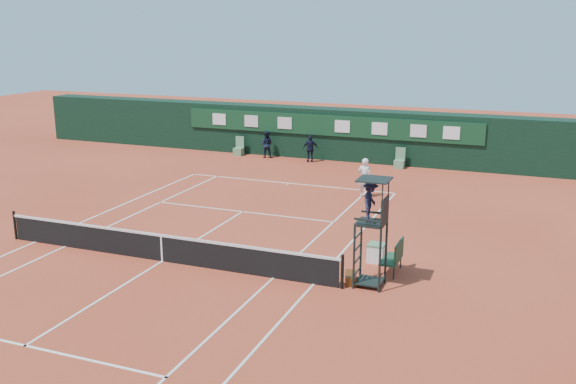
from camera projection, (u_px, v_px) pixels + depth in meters
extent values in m
plane|color=#BA462C|center=(162.00, 261.00, 21.93)|extent=(90.00, 90.00, 0.00)
cube|color=silver|center=(289.00, 183.00, 32.63)|extent=(11.05, 0.08, 0.01)
cube|color=silver|center=(314.00, 284.00, 20.00)|extent=(0.08, 23.85, 0.01)
cube|color=white|center=(36.00, 242.00, 23.87)|extent=(0.08, 23.85, 0.01)
cube|color=silver|center=(273.00, 278.00, 20.48)|extent=(0.08, 23.85, 0.01)
cube|color=white|center=(65.00, 246.00, 23.39)|extent=(0.08, 23.85, 0.01)
cube|color=silver|center=(243.00, 212.00, 27.70)|extent=(8.31, 0.08, 0.01)
cube|color=white|center=(25.00, 346.00, 16.17)|extent=(8.31, 0.08, 0.01)
cube|color=silver|center=(162.00, 261.00, 21.93)|extent=(0.08, 12.88, 0.01)
cube|color=silver|center=(288.00, 184.00, 32.50)|extent=(0.08, 0.30, 0.01)
cube|color=black|center=(162.00, 249.00, 21.82)|extent=(12.60, 0.04, 0.90)
cube|color=silver|center=(161.00, 235.00, 21.70)|extent=(12.80, 0.06, 0.08)
cube|color=white|center=(162.00, 249.00, 21.82)|extent=(0.06, 0.05, 0.92)
cylinder|color=black|center=(342.00, 272.00, 19.54)|extent=(0.10, 0.10, 1.10)
cylinder|color=black|center=(15.00, 225.00, 24.05)|extent=(0.10, 0.10, 1.10)
cube|color=black|center=(330.00, 133.00, 38.43)|extent=(40.00, 1.50, 3.00)
cube|color=#0F391F|center=(326.00, 125.00, 37.55)|extent=(18.00, 0.10, 1.20)
cube|color=white|center=(219.00, 119.00, 39.96)|extent=(0.90, 0.04, 0.70)
cube|color=silver|center=(251.00, 121.00, 39.18)|extent=(0.90, 0.04, 0.70)
cube|color=silver|center=(285.00, 123.00, 38.41)|extent=(0.90, 0.04, 0.70)
cube|color=white|center=(342.00, 127.00, 37.14)|extent=(0.90, 0.04, 0.70)
cube|color=silver|center=(380.00, 129.00, 36.36)|extent=(0.90, 0.04, 0.70)
cube|color=silver|center=(418.00, 131.00, 35.58)|extent=(0.90, 0.04, 0.70)
cube|color=white|center=(451.00, 133.00, 34.95)|extent=(0.90, 0.04, 0.70)
cube|color=#58875D|center=(239.00, 152.00, 39.53)|extent=(0.55, 0.50, 0.46)
cube|color=#5B8B65|center=(240.00, 142.00, 39.58)|extent=(0.55, 0.06, 0.70)
cube|color=#5D8E66|center=(399.00, 164.00, 36.00)|extent=(0.55, 0.50, 0.46)
cube|color=#55825E|center=(401.00, 153.00, 36.05)|extent=(0.55, 0.06, 0.70)
cylinder|color=black|center=(354.00, 258.00, 19.42)|extent=(0.07, 0.07, 2.00)
cylinder|color=black|center=(361.00, 249.00, 20.14)|extent=(0.07, 0.07, 2.00)
cylinder|color=black|center=(380.00, 261.00, 19.14)|extent=(0.07, 0.07, 2.00)
cylinder|color=black|center=(386.00, 253.00, 19.86)|extent=(0.07, 0.07, 2.00)
cube|color=black|center=(371.00, 223.00, 19.38)|extent=(0.85, 0.85, 0.08)
cube|color=black|center=(385.00, 211.00, 19.13)|extent=(0.06, 0.85, 0.80)
cube|color=black|center=(368.00, 220.00, 18.94)|extent=(0.85, 0.05, 0.06)
cube|color=black|center=(375.00, 213.00, 19.70)|extent=(0.85, 0.05, 0.06)
cylinder|color=black|center=(382.00, 200.00, 18.66)|extent=(0.04, 0.04, 1.00)
cylinder|color=black|center=(388.00, 194.00, 19.38)|extent=(0.04, 0.04, 1.00)
cube|color=black|center=(374.00, 179.00, 19.01)|extent=(0.95, 0.95, 0.04)
cube|color=black|center=(369.00, 281.00, 19.86)|extent=(0.80, 0.80, 0.05)
cube|color=black|center=(357.00, 272.00, 19.93)|extent=(0.04, 0.80, 0.04)
cube|color=black|center=(357.00, 260.00, 19.83)|extent=(0.04, 0.80, 0.04)
cube|color=black|center=(358.00, 247.00, 19.73)|extent=(0.04, 0.80, 0.04)
cube|color=black|center=(358.00, 235.00, 19.63)|extent=(0.04, 0.80, 0.04)
imported|color=black|center=(370.00, 201.00, 19.22)|extent=(0.47, 0.82, 1.28)
cube|color=#1B452A|center=(391.00, 260.00, 20.82)|extent=(0.55, 1.20, 0.08)
cube|color=#183C22|center=(399.00, 250.00, 20.65)|extent=(0.06, 1.20, 0.60)
cylinder|color=black|center=(380.00, 272.00, 20.47)|extent=(0.04, 0.04, 0.41)
cylinder|color=black|center=(394.00, 273.00, 20.31)|extent=(0.04, 0.04, 0.41)
cylinder|color=black|center=(388.00, 260.00, 21.46)|extent=(0.04, 0.04, 0.41)
cylinder|color=black|center=(401.00, 262.00, 21.30)|extent=(0.04, 0.04, 0.41)
cube|color=black|center=(351.00, 278.00, 20.10)|extent=(0.56, 0.85, 0.29)
cube|color=white|center=(376.00, 253.00, 21.81)|extent=(0.55, 0.55, 0.60)
cube|color=#56845A|center=(377.00, 245.00, 21.73)|extent=(0.57, 0.57, 0.05)
sphere|color=#EBF038|center=(247.00, 196.00, 30.06)|extent=(0.07, 0.07, 0.07)
imported|color=white|center=(365.00, 178.00, 29.84)|extent=(0.71, 0.49, 1.86)
imported|color=black|center=(266.00, 144.00, 38.72)|extent=(0.90, 0.77, 1.62)
imported|color=black|center=(310.00, 149.00, 37.46)|extent=(1.00, 0.78, 1.58)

